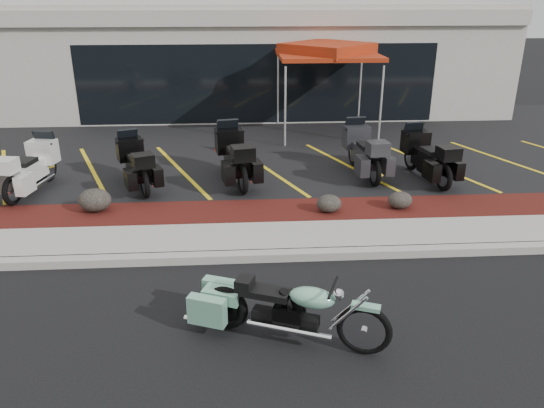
{
  "coord_description": "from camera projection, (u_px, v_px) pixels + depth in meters",
  "views": [
    {
      "loc": [
        -0.68,
        -7.43,
        4.46
      ],
      "look_at": [
        -0.13,
        1.2,
        0.94
      ],
      "focal_mm": 35.0,
      "sensor_mm": 36.0,
      "label": 1
    }
  ],
  "objects": [
    {
      "name": "touring_white",
      "position": [
        47.0,
        156.0,
        12.59
      ],
      "size": [
        1.18,
        2.26,
        1.25
      ],
      "primitive_type": null,
      "rotation": [
        0.0,
        0.0,
        1.4
      ],
      "color": "silver",
      "rests_on": "upper_lot"
    },
    {
      "name": "touring_black_mid",
      "position": [
        228.0,
        146.0,
        13.25
      ],
      "size": [
        1.33,
        2.45,
        1.35
      ],
      "primitive_type": null,
      "rotation": [
        0.0,
        0.0,
        1.77
      ],
      "color": "black",
      "rests_on": "upper_lot"
    },
    {
      "name": "touring_black_front",
      "position": [
        129.0,
        154.0,
        12.83
      ],
      "size": [
        1.52,
        2.25,
        1.22
      ],
      "primitive_type": null,
      "rotation": [
        0.0,
        0.0,
        1.95
      ],
      "color": "black",
      "rests_on": "upper_lot"
    },
    {
      "name": "boulder_mid",
      "position": [
        329.0,
        203.0,
        10.96
      ],
      "size": [
        0.52,
        0.43,
        0.37
      ],
      "primitive_type": "ellipsoid",
      "color": "black",
      "rests_on": "mulch_bed"
    },
    {
      "name": "boulder_left",
      "position": [
        95.0,
        200.0,
        10.97
      ],
      "size": [
        0.68,
        0.57,
        0.48
      ],
      "primitive_type": "ellipsoid",
      "color": "black",
      "rests_on": "mulch_bed"
    },
    {
      "name": "boulder_right",
      "position": [
        400.0,
        200.0,
        11.14
      ],
      "size": [
        0.51,
        0.42,
        0.36
      ],
      "primitive_type": "ellipsoid",
      "color": "black",
      "rests_on": "mulch_bed"
    },
    {
      "name": "mulch_bed",
      "position": [
        273.0,
        213.0,
        11.15
      ],
      "size": [
        24.0,
        1.2,
        0.16
      ],
      "primitive_type": "cube",
      "color": "black",
      "rests_on": "ground"
    },
    {
      "name": "traffic_cone",
      "position": [
        220.0,
        142.0,
        15.22
      ],
      "size": [
        0.35,
        0.35,
        0.43
      ],
      "primitive_type": "cone",
      "rotation": [
        0.0,
        0.0,
        0.2
      ],
      "color": "red",
      "rests_on": "upper_lot"
    },
    {
      "name": "touring_black_rear",
      "position": [
        412.0,
        146.0,
        13.38
      ],
      "size": [
        1.18,
        2.27,
        1.26
      ],
      "primitive_type": null,
      "rotation": [
        0.0,
        0.0,
        1.74
      ],
      "color": "black",
      "rests_on": "upper_lot"
    },
    {
      "name": "touring_grey",
      "position": [
        354.0,
        141.0,
        13.72
      ],
      "size": [
        1.07,
        2.3,
        1.3
      ],
      "primitive_type": null,
      "rotation": [
        0.0,
        0.0,
        1.67
      ],
      "color": "#2A2B2F",
      "rests_on": "upper_lot"
    },
    {
      "name": "curb",
      "position": [
        280.0,
        255.0,
        9.4
      ],
      "size": [
        24.0,
        0.25,
        0.15
      ],
      "primitive_type": "cube",
      "color": "gray",
      "rests_on": "ground"
    },
    {
      "name": "ground",
      "position": [
        285.0,
        285.0,
        8.59
      ],
      "size": [
        90.0,
        90.0,
        0.0
      ],
      "primitive_type": "plane",
      "color": "black",
      "rests_on": "ground"
    },
    {
      "name": "hero_cruiser",
      "position": [
        365.0,
        323.0,
        6.8
      ],
      "size": [
        2.8,
        1.65,
        0.96
      ],
      "primitive_type": null,
      "rotation": [
        0.0,
        0.0,
        -0.38
      ],
      "color": "#74B597",
      "rests_on": "ground"
    },
    {
      "name": "dealership_building",
      "position": [
        254.0,
        55.0,
        21.21
      ],
      "size": [
        18.0,
        8.16,
        4.0
      ],
      "color": "gray",
      "rests_on": "ground"
    },
    {
      "name": "popup_canopy",
      "position": [
        327.0,
        52.0,
        16.11
      ],
      "size": [
        3.73,
        3.73,
        2.8
      ],
      "rotation": [
        0.0,
        0.0,
        -0.29
      ],
      "color": "silver",
      "rests_on": "upper_lot"
    },
    {
      "name": "upper_lot",
      "position": [
        261.0,
        144.0,
        16.14
      ],
      "size": [
        26.0,
        9.6,
        0.15
      ],
      "primitive_type": "cube",
      "color": "black",
      "rests_on": "ground"
    },
    {
      "name": "sidewalk",
      "position": [
        277.0,
        238.0,
        10.04
      ],
      "size": [
        24.0,
        1.2,
        0.15
      ],
      "primitive_type": "cube",
      "color": "gray",
      "rests_on": "ground"
    }
  ]
}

